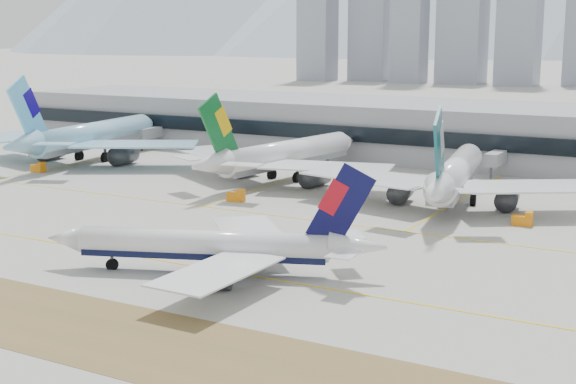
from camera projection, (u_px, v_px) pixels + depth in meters
The scene contains 10 objects.
ground at pixel (230, 261), 120.99m from camera, with size 3000.00×3000.00×0.00m, color #A2A097.
taxiing_airliner at pixel (216, 246), 113.66m from camera, with size 47.66×40.33×16.67m.
widebody_korean at pixel (89, 137), 214.52m from camera, with size 68.27×67.35×24.55m.
widebody_eva at pixel (282, 156), 185.80m from camera, with size 61.25×60.48×22.05m.
widebody_cathay at pixel (454, 176), 159.47m from camera, with size 61.05×60.45×22.08m.
terminal at pixel (461, 132), 217.98m from camera, with size 280.00×43.10×15.00m.
gse_a at pixel (39, 168), 198.92m from camera, with size 3.55×2.00×2.60m.
gse_b at pixel (237, 196), 163.81m from camera, with size 3.55×2.00×2.60m.
gse_c at pixel (523, 220), 143.08m from camera, with size 3.55×2.00×2.60m.
city_skyline at pixel (460, 11), 551.03m from camera, with size 342.00×49.80×140.00m.
Camera 1 is at (64.53, -97.66, 33.53)m, focal length 50.00 mm.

